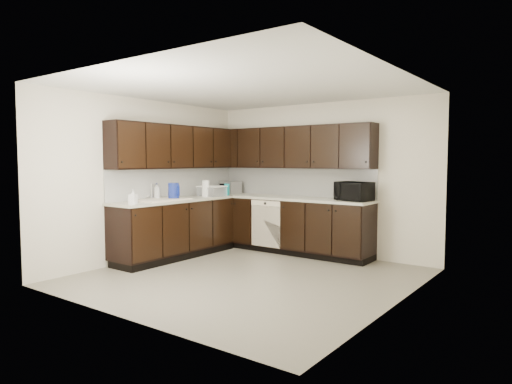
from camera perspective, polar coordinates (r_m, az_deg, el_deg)
floor at (r=6.19m, az=-1.01°, el=-10.55°), size 4.00×4.00×0.00m
ceiling at (r=6.07m, az=-1.04°, el=12.96°), size 4.00×4.00×0.00m
wall_back at (r=7.68m, az=8.08°, el=1.68°), size 4.00×0.02×2.50m
wall_left at (r=7.39m, az=-13.45°, el=1.52°), size 0.02×4.00×2.50m
wall_right at (r=5.04m, az=17.33°, el=0.34°), size 0.02×4.00×2.50m
wall_front at (r=4.58m, az=-16.42°, el=0.01°), size 4.00×0.02×2.50m
lower_cabinets at (r=7.57m, az=-1.97°, el=-4.68°), size 3.00×2.80×0.90m
countertop at (r=7.51m, az=-2.01°, el=-0.86°), size 3.03×2.83×0.04m
backsplash at (r=7.79m, az=-2.26°, el=1.23°), size 3.00×2.80×0.48m
upper_cabinets at (r=7.62m, az=-2.13°, el=5.61°), size 3.00×2.80×0.70m
dishwasher at (r=7.61m, az=1.24°, el=-3.62°), size 0.58×0.04×0.78m
sink at (r=7.16m, az=-11.83°, el=-1.49°), size 0.54×0.82×0.42m
microwave at (r=7.06m, az=12.12°, el=0.08°), size 0.58×0.46×0.29m
soap_bottle_a at (r=6.56m, az=-15.12°, el=-0.59°), size 0.12×0.12×0.21m
soap_bottle_b at (r=7.36m, az=-12.27°, el=0.13°), size 0.13×0.13×0.26m
toaster_oven at (r=8.47m, az=-3.22°, el=0.58°), size 0.40×0.33×0.22m
storage_bin at (r=7.87m, az=-5.55°, el=0.11°), size 0.46×0.36×0.17m
blue_pitcher at (r=7.26m, az=-10.25°, el=0.11°), size 0.20×0.20×0.26m
teal_tumbler at (r=8.00m, az=-3.66°, el=0.32°), size 0.12×0.12×0.21m
paper_towel_roll at (r=7.77m, az=-6.31°, el=0.44°), size 0.16×0.16×0.27m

